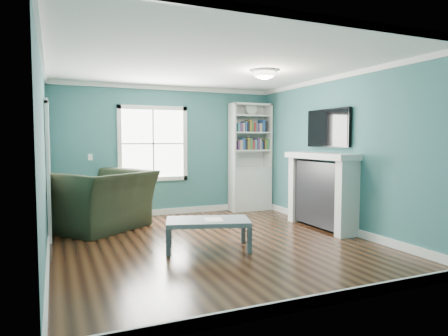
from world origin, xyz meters
name	(u,v)px	position (x,y,z in m)	size (l,w,h in m)	color
floor	(213,243)	(0.00, 0.00, 0.00)	(5.00, 5.00, 0.00)	black
room_walls	(213,136)	(0.00, 0.00, 1.58)	(5.00, 5.00, 5.00)	#326968
trim	(213,160)	(0.00, 0.00, 1.24)	(4.50, 5.00, 2.60)	white
window	(153,144)	(-0.30, 2.49, 1.45)	(1.40, 0.06, 1.50)	white
bookshelf	(250,168)	(1.77, 2.30, 0.92)	(0.90, 0.35, 2.31)	silver
fireplace	(321,192)	(2.08, 0.20, 0.64)	(0.44, 1.58, 1.30)	black
tv	(328,128)	(2.20, 0.20, 1.72)	(0.06, 1.10, 0.65)	black
door	(48,169)	(-2.22, 1.40, 1.07)	(0.12, 0.98, 2.17)	silver
ceiling_fixture	(265,73)	(0.90, 0.10, 2.55)	(0.38, 0.38, 0.15)	white
light_switch	(90,157)	(-1.50, 2.48, 1.20)	(0.08, 0.01, 0.12)	white
recliner	(101,190)	(-1.41, 1.60, 0.67)	(1.54, 1.00, 1.34)	black
coffee_table	(208,223)	(-0.18, -0.26, 0.36)	(1.28, 0.93, 0.42)	#444B51
paper_sheet	(213,219)	(-0.12, -0.31, 0.42)	(0.24, 0.31, 0.00)	white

